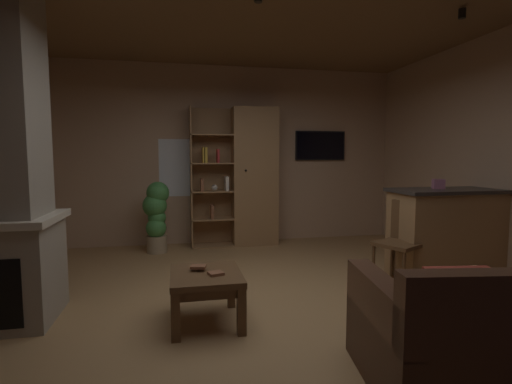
% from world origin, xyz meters
% --- Properties ---
extents(floor, '(5.68, 5.72, 0.02)m').
position_xyz_m(floor, '(0.00, 0.00, -0.01)').
color(floor, '#A37A4C').
rests_on(floor, ground).
extents(wall_back, '(5.80, 0.06, 2.85)m').
position_xyz_m(wall_back, '(0.00, 2.89, 1.42)').
color(wall_back, tan).
rests_on(wall_back, ground).
extents(window_pane_back, '(0.68, 0.01, 0.91)m').
position_xyz_m(window_pane_back, '(-0.72, 2.85, 1.23)').
color(window_pane_back, white).
extents(bookshelf_cabinet, '(1.36, 0.41, 2.17)m').
position_xyz_m(bookshelf_cabinet, '(0.34, 2.61, 1.08)').
color(bookshelf_cabinet, '#997047').
rests_on(bookshelf_cabinet, ground).
extents(kitchen_bar_counter, '(1.52, 0.63, 1.04)m').
position_xyz_m(kitchen_bar_counter, '(2.39, 0.46, 0.52)').
color(kitchen_bar_counter, '#997047').
rests_on(kitchen_bar_counter, ground).
extents(tissue_box, '(0.16, 0.16, 0.11)m').
position_xyz_m(tissue_box, '(2.18, 0.52, 1.09)').
color(tissue_box, '#995972').
rests_on(tissue_box, kitchen_bar_counter).
extents(leather_couch, '(1.80, 1.19, 0.84)m').
position_xyz_m(leather_couch, '(1.16, -1.52, 0.30)').
color(leather_couch, '#4C2D1E').
rests_on(leather_couch, ground).
extents(coffee_table, '(0.59, 0.67, 0.43)m').
position_xyz_m(coffee_table, '(-0.56, -0.21, 0.35)').
color(coffee_table, brown).
rests_on(coffee_table, ground).
extents(table_book_0, '(0.14, 0.13, 0.02)m').
position_xyz_m(table_book_0, '(-0.48, -0.29, 0.44)').
color(table_book_0, brown).
rests_on(table_book_0, coffee_table).
extents(table_book_1, '(0.15, 0.12, 0.02)m').
position_xyz_m(table_book_1, '(-0.62, -0.14, 0.47)').
color(table_book_1, brown).
rests_on(table_book_1, coffee_table).
extents(dining_chair, '(0.57, 0.57, 0.92)m').
position_xyz_m(dining_chair, '(1.63, 0.34, 0.53)').
color(dining_chair, brown).
rests_on(dining_chair, ground).
extents(potted_floor_plant, '(0.39, 0.36, 1.04)m').
position_xyz_m(potted_floor_plant, '(-1.09, 2.35, 0.57)').
color(potted_floor_plant, '#9E896B').
rests_on(potted_floor_plant, ground).
extents(wall_mounted_tv, '(0.87, 0.06, 0.49)m').
position_xyz_m(wall_mounted_tv, '(1.62, 2.82, 1.59)').
color(wall_mounted_tv, black).
extents(track_light_spot_2, '(0.07, 0.07, 0.09)m').
position_xyz_m(track_light_spot_2, '(1.94, -0.03, 2.78)').
color(track_light_spot_2, black).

